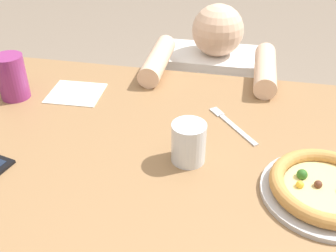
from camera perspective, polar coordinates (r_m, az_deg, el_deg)
The scene contains 7 objects.
dining_table at distance 1.09m, azimuth 1.48°, elevation -7.47°, with size 1.37×0.84×0.75m.
pizza_near at distance 0.94m, azimuth 21.40°, elevation -8.20°, with size 0.27×0.27×0.04m.
drink_cup_colored at distance 1.29m, azimuth -21.20°, elevation 6.48°, with size 0.09×0.09×0.13m.
water_cup_clear at distance 0.95m, azimuth 2.94°, elevation -2.30°, with size 0.08×0.08×0.10m.
paper_napkin at distance 1.28m, azimuth -12.88°, elevation 4.55°, with size 0.16×0.14×0.00m, color white.
fork at distance 1.12m, azimuth 8.85°, elevation 0.34°, with size 0.14×0.17×0.00m.
diner_seated at distance 1.73m, azimuth 6.10°, elevation 0.46°, with size 0.43×0.53×0.91m.
Camera 1 is at (0.13, -0.80, 1.37)m, focal length 43.15 mm.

